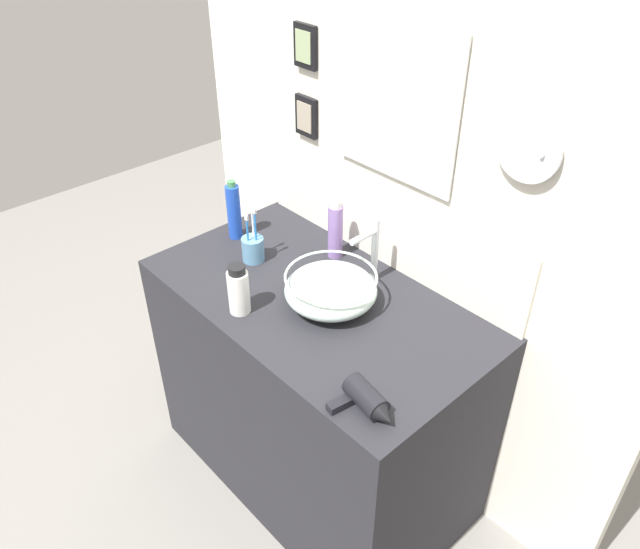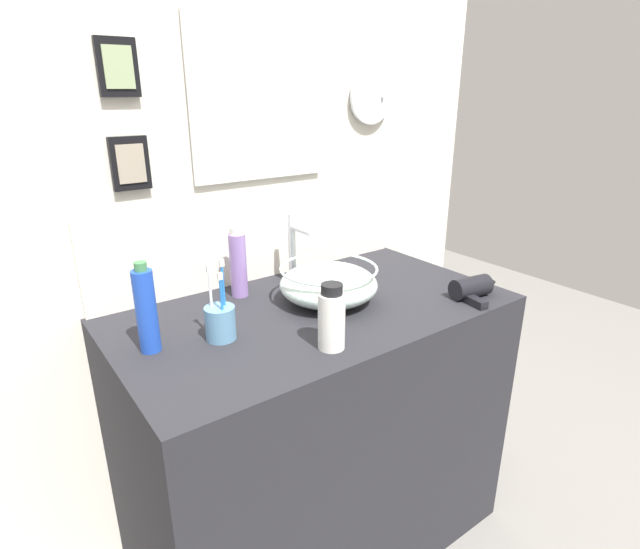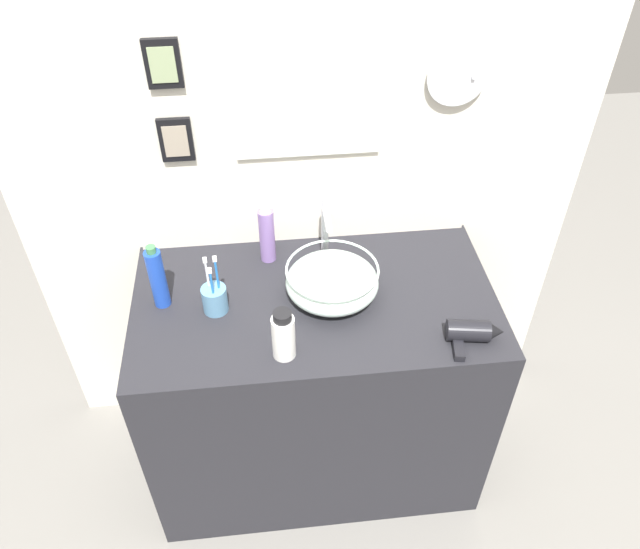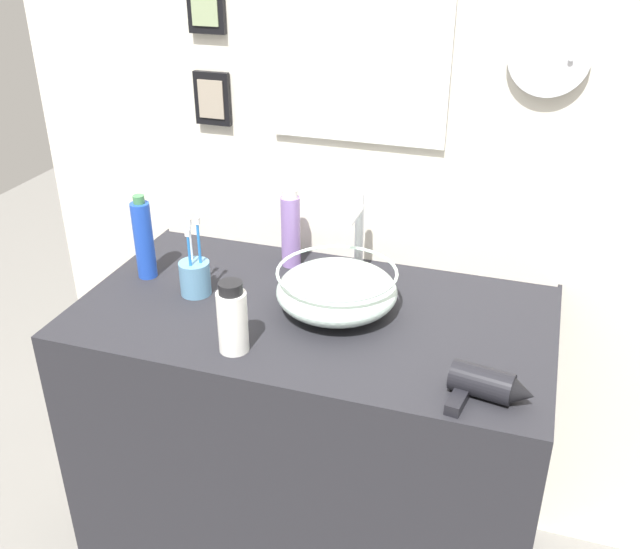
% 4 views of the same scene
% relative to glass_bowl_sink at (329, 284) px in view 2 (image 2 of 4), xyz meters
% --- Properties ---
extents(ground_plane, '(6.00, 6.00, 0.00)m').
position_rel_glass_bowl_sink_xyz_m(ground_plane, '(-0.06, -0.01, -0.93)').
color(ground_plane, gray).
extents(vanity_counter, '(1.16, 0.65, 0.87)m').
position_rel_glass_bowl_sink_xyz_m(vanity_counter, '(-0.06, -0.01, -0.50)').
color(vanity_counter, '#232328').
rests_on(vanity_counter, ground).
extents(back_panel, '(1.93, 0.09, 2.58)m').
position_rel_glass_bowl_sink_xyz_m(back_panel, '(-0.06, 0.34, 0.36)').
color(back_panel, silver).
rests_on(back_panel, ground).
extents(glass_bowl_sink, '(0.30, 0.30, 0.11)m').
position_rel_glass_bowl_sink_xyz_m(glass_bowl_sink, '(0.00, 0.00, 0.00)').
color(glass_bowl_sink, silver).
rests_on(glass_bowl_sink, vanity_counter).
extents(faucet, '(0.02, 0.12, 0.24)m').
position_rel_glass_bowl_sink_xyz_m(faucet, '(0.00, 0.18, 0.08)').
color(faucet, silver).
rests_on(faucet, vanity_counter).
extents(hair_drier, '(0.18, 0.13, 0.07)m').
position_rel_glass_bowl_sink_xyz_m(hair_drier, '(0.39, -0.24, -0.03)').
color(hair_drier, black).
rests_on(hair_drier, vanity_counter).
extents(toothbrush_cup, '(0.08, 0.08, 0.21)m').
position_rel_glass_bowl_sink_xyz_m(toothbrush_cup, '(-0.37, -0.03, -0.01)').
color(toothbrush_cup, '#598CB2').
rests_on(toothbrush_cup, vanity_counter).
extents(lotion_bottle, '(0.07, 0.07, 0.17)m').
position_rel_glass_bowl_sink_xyz_m(lotion_bottle, '(-0.17, -0.23, 0.02)').
color(lotion_bottle, white).
rests_on(lotion_bottle, vanity_counter).
extents(spray_bottle, '(0.05, 0.05, 0.23)m').
position_rel_glass_bowl_sink_xyz_m(spray_bottle, '(-0.54, 0.02, 0.05)').
color(spray_bottle, blue).
rests_on(spray_bottle, vanity_counter).
extents(soap_dispenser, '(0.05, 0.05, 0.22)m').
position_rel_glass_bowl_sink_xyz_m(soap_dispenser, '(-0.19, 0.20, 0.05)').
color(soap_dispenser, '#8C6BB2').
rests_on(soap_dispenser, vanity_counter).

